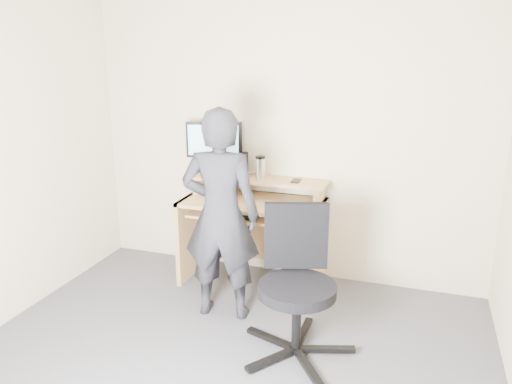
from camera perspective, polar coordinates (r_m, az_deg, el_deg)
The scene contains 12 objects.
back_wall at distance 4.33m, azimuth 3.43°, elevation 6.22°, with size 3.50×0.02×2.50m, color beige.
desk at distance 4.36m, azimuth -0.02°, elevation -3.23°, with size 1.20×0.60×0.91m.
monitor at distance 4.42m, azimuth -4.80°, elevation 5.59°, with size 0.48×0.16×0.47m.
external_drive at distance 4.39m, azimuth -1.44°, elevation 3.18°, with size 0.07×0.13×0.20m, color black.
travel_mug at distance 4.26m, azimuth 0.50°, elevation 2.66°, with size 0.08×0.08×0.18m, color #BCBCC1.
smartphone at distance 4.22m, azimuth 4.60°, elevation 1.28°, with size 0.07×0.13×0.01m, color black.
charger at distance 4.34m, azimuth -3.92°, elevation 1.89°, with size 0.04×0.04×0.04m, color black.
headphones at distance 4.37m, azimuth -0.39°, elevation 1.89°, with size 0.16×0.16×0.02m, color silver.
keyboard at distance 4.21m, azimuth -2.35°, elevation -2.26°, with size 0.46×0.18×0.03m, color black.
mouse at distance 4.06m, azimuth 2.31°, elevation -1.42°, with size 0.10×0.06×0.04m, color black.
office_chair at distance 3.36m, azimuth 4.66°, elevation -9.69°, with size 0.78×0.74×0.98m.
person at distance 3.70m, azimuth -4.05°, elevation -2.68°, with size 0.59×0.38×1.61m, color black.
Camera 1 is at (1.10, -2.37, 2.00)m, focal length 35.00 mm.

